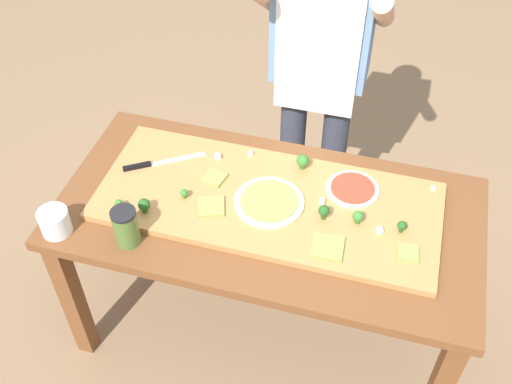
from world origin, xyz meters
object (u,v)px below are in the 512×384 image
Objects in this scene: broccoli_floret_center_left at (119,204)px; flour_cup at (55,223)px; cheese_crumble_a at (218,157)px; sauce_jar at (126,227)px; cheese_crumble_d at (322,201)px; pizza_slice_near_right at (328,247)px; cheese_crumble_b at (250,154)px; broccoli_floret_back_left at (184,193)px; pizza_whole_tomato_red at (353,189)px; broccoli_floret_center_right at (402,227)px; pizza_slice_center at (215,178)px; pizza_whole_pesto_green at (269,202)px; broccoli_floret_front_mid at (144,205)px; broccoli_floret_back_right at (358,216)px; chefs_knife at (153,164)px; cheese_crumble_c at (380,230)px; pizza_slice_far_left at (408,253)px; prep_table at (268,228)px; cheese_crumble_e at (433,188)px; cook_center at (320,57)px; pizza_slice_near_left at (211,207)px; broccoli_floret_front_right at (303,161)px; broccoli_floret_front_left at (324,211)px.

broccoli_floret_center_left is 0.38× the size of flour_cup.
sauce_jar reaches higher than cheese_crumble_a.
flour_cup is (-0.89, -0.37, 0.01)m from cheese_crumble_d.
pizza_slice_near_right is 6.55× the size of cheese_crumble_b.
pizza_whole_tomato_red is at bearing 19.38° from broccoli_floret_back_left.
cheese_crumble_d is at bearing 167.60° from broccoli_floret_center_right.
pizza_whole_pesto_green is at bearing -15.72° from pizza_slice_center.
broccoli_floret_front_mid is at bearing 6.49° from broccoli_floret_center_left.
broccoli_floret_back_right reaches higher than broccoli_floret_back_left.
chefs_knife is 0.91m from cheese_crumble_c.
cheese_crumble_d reaches higher than pizza_slice_far_left.
broccoli_floret_back_right is 2.51× the size of cheese_crumble_a.
cheese_crumble_b is (-0.14, 0.24, 0.14)m from prep_table.
pizza_slice_center is (-0.52, -0.08, -0.00)m from pizza_whole_tomato_red.
broccoli_floret_back_right reaches higher than cheese_crumble_e.
pizza_slice_near_right is 0.88m from cook_center.
broccoli_floret_center_right is at bearing -21.69° from cheese_crumble_b.
cheese_crumble_c is (0.83, 0.13, -0.02)m from broccoli_floret_front_mid.
cheese_crumble_d reaches higher than cheese_crumble_b.
flour_cup is (-0.47, -0.38, 0.01)m from pizza_slice_center.
broccoli_floret_center_right is (-0.03, 0.09, 0.02)m from pizza_slice_far_left.
chefs_knife reaches higher than pizza_slice_near_right.
cheese_crumble_e is (0.17, 0.27, -0.00)m from cheese_crumble_c.
cheese_crumble_c is at bearing -20.82° from cheese_crumble_d.
pizza_whole_tomato_red is at bearing -163.76° from cheese_crumble_e.
cheese_crumble_a is (-0.74, 0.19, -0.02)m from broccoli_floret_center_right.
broccoli_floret_center_right is at bearing -39.32° from pizza_whole_tomato_red.
pizza_slice_far_left is 3.39× the size of cheese_crumble_a.
pizza_slice_near_left is 6.37× the size of cheese_crumble_e.
flour_cup reaches higher than pizza_slice_near_right.
cheese_crumble_b is at bearing 79.65° from pizza_slice_near_left.
broccoli_floret_front_right is 0.42m from cheese_crumble_c.
broccoli_floret_center_right is 2.24× the size of cheese_crumble_a.
broccoli_floret_front_mid is at bearing -159.70° from prep_table.
broccoli_floret_center_left is at bearing -167.92° from broccoli_floret_front_left.
prep_table is 0.24m from cheese_crumble_d.
pizza_whole_tomato_red reaches higher than pizza_slice_near_right.
pizza_whole_pesto_green is 0.48m from broccoli_floret_center_right.
broccoli_floret_back_left reaches higher than cheese_crumble_e.
pizza_slice_center is 1.42× the size of broccoli_floret_back_right.
cheese_crumble_d is (0.33, -0.18, 0.00)m from cheese_crumble_b.
broccoli_floret_center_left is (-0.52, -0.17, 0.02)m from pizza_whole_pesto_green.
broccoli_floret_back_left is (-0.31, -0.06, 0.02)m from pizza_whole_pesto_green.
sauce_jar is (-0.01, -0.12, 0.01)m from broccoli_floret_front_mid.
pizza_slice_near_right is at bearing -17.23° from chefs_knife.
cook_center reaches higher than broccoli_floret_front_mid.
pizza_slice_far_left is at bearing -36.05° from broccoli_floret_front_right.
broccoli_floret_front_right is at bearing 47.58° from pizza_slice_near_left.
pizza_slice_far_left is at bearing -1.78° from pizza_slice_near_left.
flour_cup is at bearing -155.89° from pizza_whole_pesto_green.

